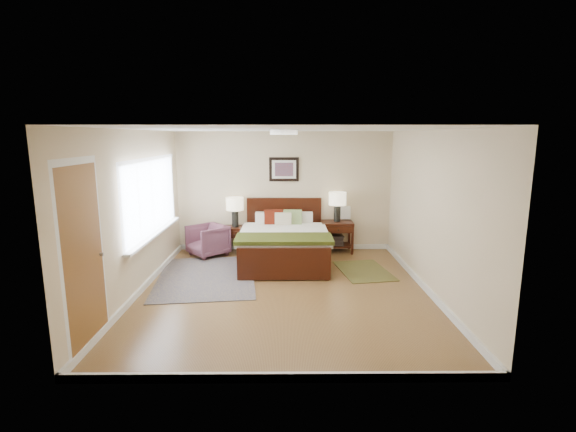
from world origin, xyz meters
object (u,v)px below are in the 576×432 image
Objects in this scene: lamp_right at (337,201)px; rug_persian at (206,277)px; bed at (284,237)px; armchair at (208,240)px; nightstand_left at (235,232)px; lamp_left at (235,206)px; nightstand_right at (337,234)px.

rug_persian is at bearing -146.79° from lamp_right.
bed is 1.65m from armchair.
nightstand_left is at bearing 143.36° from bed.
lamp_right is 2.78m from armchair.
bed is at bearing 30.52° from armchair.
rug_persian is (-0.33, -1.59, -0.42)m from nightstand_left.
armchair reaches higher than nightstand_left.
lamp_left reaches higher than nightstand_left.
nightstand_left is 0.89× the size of lamp_left.
rug_persian is at bearing -148.40° from bed.
nightstand_left is at bearing -179.81° from nightstand_right.
armchair is 1.39m from rug_persian.
nightstand_right is at bearing 0.19° from nightstand_left.
lamp_left is 1.00× the size of lamp_right.
rug_persian is (-0.33, -1.61, -0.97)m from lamp_left.
lamp_right is (2.12, 0.02, 0.66)m from nightstand_left.
bed is at bearing -144.91° from lamp_right.
bed is 1.66m from rug_persian.
rug_persian is (-2.45, -1.59, -0.38)m from nightstand_right.
nightstand_left is at bearing 73.68° from armchair.
rug_persian is at bearing -101.67° from nightstand_left.
nightstand_left is 0.24× the size of rug_persian.
lamp_right is 0.88× the size of armchair.
nightstand_right is at bearing 34.65° from bed.
bed is 1.27m from nightstand_left.
rug_persian is at bearing -101.53° from lamp_left.
lamp_right is at bearing 90.00° from nightstand_right.
lamp_left is 1.90m from rug_persian.
nightstand_right reaches higher than nightstand_left.
nightstand_left is 0.89× the size of lamp_right.
lamp_right reaches higher than armchair.
lamp_left is at bearing 179.66° from nightstand_right.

